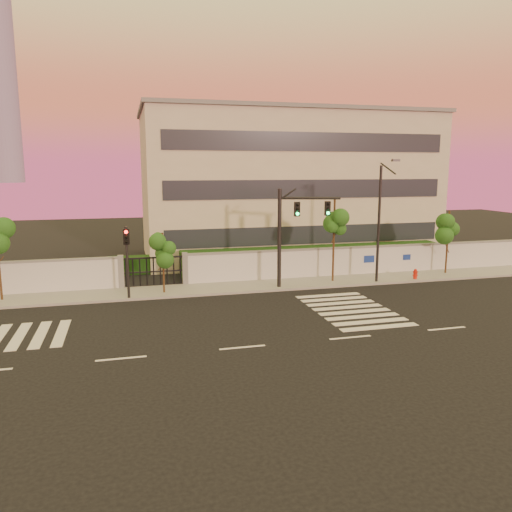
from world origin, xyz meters
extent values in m
plane|color=black|center=(0.00, 0.00, 0.00)|extent=(120.00, 120.00, 0.00)
cube|color=gray|center=(0.00, 10.50, 0.07)|extent=(60.00, 3.00, 0.15)
cube|color=silver|center=(14.50, 12.00, 1.00)|extent=(31.00, 0.30, 2.00)
cube|color=slate|center=(14.50, 12.00, 2.06)|extent=(31.00, 0.36, 0.12)
cube|color=slate|center=(-5.00, 12.00, 1.10)|extent=(0.35, 0.35, 2.20)
cube|color=slate|center=(-1.00, 12.00, 1.10)|extent=(0.35, 0.35, 2.20)
cube|color=black|center=(9.00, 14.50, 0.90)|extent=(20.00, 2.00, 1.80)
cube|color=black|center=(-3.00, 17.00, 0.60)|extent=(6.00, 1.50, 1.20)
cube|color=#BBB69F|center=(9.00, 22.00, 6.00)|extent=(24.00, 12.00, 12.00)
cube|color=#262D38|center=(9.00, 15.98, 2.50)|extent=(22.00, 0.08, 1.40)
cube|color=#262D38|center=(9.00, 15.98, 6.00)|extent=(22.00, 0.08, 1.40)
cube|color=#262D38|center=(9.00, 15.98, 9.50)|extent=(22.00, 0.08, 1.40)
cube|color=slate|center=(9.00, 22.00, 12.10)|extent=(24.40, 12.40, 0.30)
cylinder|color=slate|center=(-65.00, 280.00, 55.00)|extent=(16.00, 16.00, 110.00)
cube|color=silver|center=(-9.50, 4.00, 0.01)|extent=(0.50, 4.00, 0.02)
cube|color=silver|center=(-8.60, 4.00, 0.01)|extent=(0.50, 4.00, 0.02)
cube|color=silver|center=(-7.70, 4.00, 0.01)|extent=(0.50, 4.00, 0.02)
cube|color=silver|center=(7.00, 1.00, 0.01)|extent=(4.00, 0.50, 0.02)
cube|color=silver|center=(7.00, 1.90, 0.01)|extent=(4.00, 0.50, 0.02)
cube|color=silver|center=(7.00, 2.80, 0.01)|extent=(4.00, 0.50, 0.02)
cube|color=silver|center=(7.00, 3.70, 0.01)|extent=(4.00, 0.50, 0.02)
cube|color=silver|center=(7.00, 4.60, 0.01)|extent=(4.00, 0.50, 0.02)
cube|color=silver|center=(7.00, 5.50, 0.01)|extent=(4.00, 0.50, 0.02)
cube|color=silver|center=(7.00, 6.40, 0.01)|extent=(4.00, 0.50, 0.02)
cube|color=silver|center=(7.00, 7.30, 0.01)|extent=(4.00, 0.50, 0.02)
cube|color=silver|center=(-5.00, 0.00, 0.01)|extent=(2.00, 0.15, 0.01)
cube|color=silver|center=(0.00, 0.00, 0.01)|extent=(2.00, 0.15, 0.01)
cube|color=silver|center=(5.00, 0.00, 0.01)|extent=(2.00, 0.15, 0.01)
cube|color=silver|center=(10.00, 0.00, 0.01)|extent=(2.00, 0.15, 0.01)
sphere|color=#1B4D16|center=(-11.24, 10.88, 3.30)|extent=(0.90, 0.90, 0.90)
cylinder|color=#382314|center=(-2.51, 10.02, 1.89)|extent=(0.11, 0.11, 3.78)
sphere|color=#1B4D16|center=(-2.51, 10.02, 3.02)|extent=(1.03, 1.03, 1.03)
sphere|color=#1B4D16|center=(-2.19, 10.20, 2.46)|extent=(0.79, 0.79, 0.79)
sphere|color=#1B4D16|center=(-2.80, 9.88, 2.64)|extent=(0.75, 0.75, 0.75)
cylinder|color=#382314|center=(8.61, 10.37, 2.82)|extent=(0.13, 0.13, 5.64)
sphere|color=#1B4D16|center=(8.61, 10.37, 4.51)|extent=(1.21, 1.21, 1.21)
sphere|color=#1B4D16|center=(9.00, 10.59, 3.67)|extent=(0.93, 0.93, 0.93)
sphere|color=#1B4D16|center=(8.28, 10.20, 3.95)|extent=(0.88, 0.88, 0.88)
cylinder|color=#382314|center=(17.47, 10.69, 2.30)|extent=(0.13, 0.13, 4.61)
sphere|color=#1B4D16|center=(17.47, 10.69, 3.69)|extent=(1.21, 1.21, 1.21)
sphere|color=#1B4D16|center=(17.86, 10.91, 3.00)|extent=(0.93, 0.93, 0.93)
sphere|color=#1B4D16|center=(17.14, 10.53, 3.23)|extent=(0.88, 0.88, 0.88)
cylinder|color=black|center=(4.64, 9.66, 3.16)|extent=(0.24, 0.24, 6.31)
cylinder|color=black|center=(6.58, 9.66, 5.70)|extent=(3.74, 1.32, 0.16)
cube|color=black|center=(5.76, 9.61, 5.04)|extent=(0.36, 0.18, 0.92)
sphere|color=#0CF259|center=(5.76, 9.50, 4.75)|extent=(0.20, 0.20, 0.20)
cube|color=black|center=(7.80, 9.61, 5.04)|extent=(0.36, 0.18, 0.92)
sphere|color=#0CF259|center=(7.80, 9.50, 4.75)|extent=(0.20, 0.20, 0.20)
cylinder|color=black|center=(-4.59, 9.25, 2.15)|extent=(0.15, 0.15, 4.29)
cube|color=black|center=(-4.59, 9.20, 3.72)|extent=(0.33, 0.17, 0.86)
sphere|color=red|center=(-4.59, 9.09, 3.99)|extent=(0.19, 0.19, 0.19)
cylinder|color=black|center=(11.34, 9.44, 3.86)|extent=(0.17, 0.17, 7.72)
cylinder|color=black|center=(11.34, 8.58, 7.53)|extent=(0.10, 1.85, 0.75)
cube|color=#3F3F44|center=(11.34, 7.71, 8.01)|extent=(0.48, 0.24, 0.14)
cylinder|color=red|center=(14.26, 9.48, 0.28)|extent=(0.25, 0.25, 0.56)
cylinder|color=red|center=(14.26, 9.48, 0.62)|extent=(0.31, 0.31, 0.11)
sphere|color=red|center=(14.26, 9.48, 0.74)|extent=(0.20, 0.20, 0.20)
cylinder|color=red|center=(14.26, 9.48, 0.39)|extent=(0.32, 0.13, 0.11)
camera|label=1|loc=(-4.58, -19.73, 7.53)|focal=35.00mm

